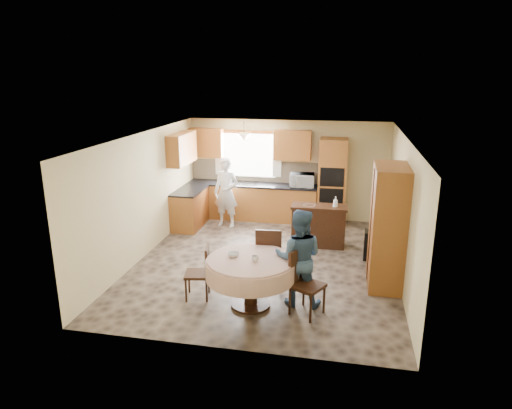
{
  "coord_description": "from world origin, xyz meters",
  "views": [
    {
      "loc": [
        1.46,
        -8.24,
        3.64
      ],
      "look_at": [
        -0.26,
        0.3,
        1.1
      ],
      "focal_mm": 32.0,
      "sensor_mm": 36.0,
      "label": 1
    }
  ],
  "objects_px": {
    "sideboard": "(319,227)",
    "dining_table": "(251,269)",
    "person_sink": "(226,192)",
    "chair_right": "(303,279)",
    "oven_tower": "(332,182)",
    "chair_back": "(269,254)",
    "person_dining": "(299,258)",
    "cupboard": "(388,226)",
    "chair_left": "(201,270)"
  },
  "relations": [
    {
      "from": "oven_tower",
      "to": "chair_back",
      "type": "bearing_deg",
      "value": -104.01
    },
    {
      "from": "sideboard",
      "to": "dining_table",
      "type": "xyz_separation_m",
      "value": [
        -0.88,
        -2.9,
        0.21
      ]
    },
    {
      "from": "sideboard",
      "to": "chair_right",
      "type": "bearing_deg",
      "value": -91.47
    },
    {
      "from": "chair_left",
      "to": "chair_back",
      "type": "xyz_separation_m",
      "value": [
        1.02,
        0.65,
        0.1
      ]
    },
    {
      "from": "person_sink",
      "to": "dining_table",
      "type": "bearing_deg",
      "value": -61.17
    },
    {
      "from": "chair_back",
      "to": "person_dining",
      "type": "bearing_deg",
      "value": 132.93
    },
    {
      "from": "sideboard",
      "to": "chair_left",
      "type": "relative_size",
      "value": 1.31
    },
    {
      "from": "chair_right",
      "to": "chair_back",
      "type": "bearing_deg",
      "value": 67.82
    },
    {
      "from": "sideboard",
      "to": "oven_tower",
      "type": "bearing_deg",
      "value": 81.98
    },
    {
      "from": "cupboard",
      "to": "person_sink",
      "type": "bearing_deg",
      "value": 144.88
    },
    {
      "from": "person_sink",
      "to": "person_dining",
      "type": "height_order",
      "value": "person_sink"
    },
    {
      "from": "sideboard",
      "to": "chair_back",
      "type": "bearing_deg",
      "value": -109.21
    },
    {
      "from": "dining_table",
      "to": "chair_right",
      "type": "distance_m",
      "value": 0.84
    },
    {
      "from": "sideboard",
      "to": "cupboard",
      "type": "xyz_separation_m",
      "value": [
        1.27,
        -1.62,
        0.64
      ]
    },
    {
      "from": "chair_right",
      "to": "person_sink",
      "type": "bearing_deg",
      "value": 58.55
    },
    {
      "from": "chair_back",
      "to": "chair_right",
      "type": "relative_size",
      "value": 1.05
    },
    {
      "from": "dining_table",
      "to": "chair_right",
      "type": "relative_size",
      "value": 1.39
    },
    {
      "from": "cupboard",
      "to": "chair_left",
      "type": "relative_size",
      "value": 2.36
    },
    {
      "from": "person_dining",
      "to": "chair_back",
      "type": "bearing_deg",
      "value": -44.29
    },
    {
      "from": "cupboard",
      "to": "dining_table",
      "type": "distance_m",
      "value": 2.54
    },
    {
      "from": "chair_right",
      "to": "oven_tower",
      "type": "bearing_deg",
      "value": 25.02
    },
    {
      "from": "person_sink",
      "to": "chair_right",
      "type": "bearing_deg",
      "value": -51.18
    },
    {
      "from": "cupboard",
      "to": "dining_table",
      "type": "bearing_deg",
      "value": -149.4
    },
    {
      "from": "cupboard",
      "to": "chair_right",
      "type": "distance_m",
      "value": 1.93
    },
    {
      "from": "sideboard",
      "to": "chair_left",
      "type": "bearing_deg",
      "value": -122.58
    },
    {
      "from": "oven_tower",
      "to": "chair_back",
      "type": "distance_m",
      "value": 3.82
    },
    {
      "from": "oven_tower",
      "to": "cupboard",
      "type": "xyz_separation_m",
      "value": [
        1.07,
        -3.17,
        0.01
      ]
    },
    {
      "from": "oven_tower",
      "to": "person_sink",
      "type": "distance_m",
      "value": 2.59
    },
    {
      "from": "oven_tower",
      "to": "cupboard",
      "type": "height_order",
      "value": "cupboard"
    },
    {
      "from": "dining_table",
      "to": "chair_right",
      "type": "height_order",
      "value": "chair_right"
    },
    {
      "from": "oven_tower",
      "to": "person_dining",
      "type": "distance_m",
      "value": 4.24
    },
    {
      "from": "person_dining",
      "to": "dining_table",
      "type": "bearing_deg",
      "value": 16.31
    },
    {
      "from": "oven_tower",
      "to": "dining_table",
      "type": "relative_size",
      "value": 1.49
    },
    {
      "from": "chair_back",
      "to": "person_dining",
      "type": "relative_size",
      "value": 0.68
    },
    {
      "from": "sideboard",
      "to": "person_sink",
      "type": "xyz_separation_m",
      "value": [
        -2.29,
        0.88,
        0.42
      ]
    },
    {
      "from": "chair_right",
      "to": "person_sink",
      "type": "relative_size",
      "value": 0.61
    },
    {
      "from": "dining_table",
      "to": "person_dining",
      "type": "xyz_separation_m",
      "value": [
        0.73,
        0.23,
        0.17
      ]
    },
    {
      "from": "person_dining",
      "to": "person_sink",
      "type": "bearing_deg",
      "value": -59.87
    },
    {
      "from": "cupboard",
      "to": "person_dining",
      "type": "xyz_separation_m",
      "value": [
        -1.42,
        -1.05,
        -0.27
      ]
    },
    {
      "from": "chair_back",
      "to": "cupboard",
      "type": "bearing_deg",
      "value": -169.37
    },
    {
      "from": "dining_table",
      "to": "person_sink",
      "type": "bearing_deg",
      "value": 110.4
    },
    {
      "from": "dining_table",
      "to": "chair_left",
      "type": "height_order",
      "value": "chair_left"
    },
    {
      "from": "sideboard",
      "to": "chair_back",
      "type": "height_order",
      "value": "chair_back"
    },
    {
      "from": "cupboard",
      "to": "chair_right",
      "type": "relative_size",
      "value": 2.08
    },
    {
      "from": "sideboard",
      "to": "chair_right",
      "type": "height_order",
      "value": "chair_right"
    },
    {
      "from": "cupboard",
      "to": "chair_back",
      "type": "bearing_deg",
      "value": -165.65
    },
    {
      "from": "sideboard",
      "to": "cupboard",
      "type": "relative_size",
      "value": 0.56
    },
    {
      "from": "dining_table",
      "to": "chair_back",
      "type": "distance_m",
      "value": 0.78
    },
    {
      "from": "dining_table",
      "to": "chair_right",
      "type": "bearing_deg",
      "value": -3.16
    },
    {
      "from": "oven_tower",
      "to": "sideboard",
      "type": "distance_m",
      "value": 1.69
    }
  ]
}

